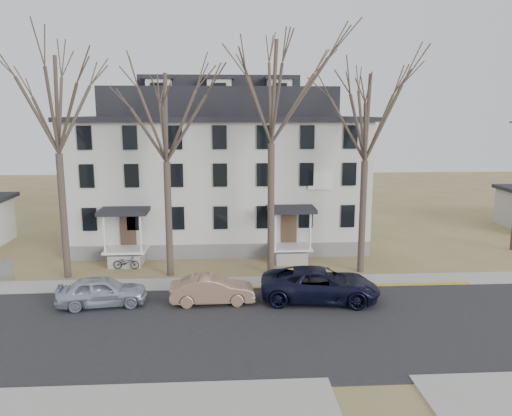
{
  "coord_description": "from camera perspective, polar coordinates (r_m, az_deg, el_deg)",
  "views": [
    {
      "loc": [
        -1.61,
        -18.92,
        9.54
      ],
      "look_at": [
        0.07,
        9.0,
        4.17
      ],
      "focal_mm": 35.0,
      "sensor_mm": 36.0,
      "label": 1
    }
  ],
  "objects": [
    {
      "name": "ground",
      "position": [
        21.25,
        1.32,
        -15.82
      ],
      "size": [
        120.0,
        120.0,
        0.0
      ],
      "primitive_type": "plane",
      "color": "olive",
      "rests_on": "ground"
    },
    {
      "name": "main_road",
      "position": [
        23.05,
        0.89,
        -13.59
      ],
      "size": [
        120.0,
        10.0,
        0.04
      ],
      "primitive_type": "cube",
      "color": "#27272A",
      "rests_on": "ground"
    },
    {
      "name": "far_sidewalk",
      "position": [
        28.6,
        -0.02,
        -8.62
      ],
      "size": [
        120.0,
        2.0,
        0.08
      ],
      "primitive_type": "cube",
      "color": "#A09F97",
      "rests_on": "ground"
    },
    {
      "name": "yellow_curb",
      "position": [
        28.49,
        10.3,
        -8.88
      ],
      "size": [
        14.0,
        0.25,
        0.06
      ],
      "primitive_type": "cube",
      "color": "gold",
      "rests_on": "ground"
    },
    {
      "name": "boarding_house",
      "position": [
        37.11,
        -4.04,
        4.4
      ],
      "size": [
        20.8,
        12.36,
        12.05
      ],
      "color": "slate",
      "rests_on": "ground"
    },
    {
      "name": "tree_far_left",
      "position": [
        30.23,
        -22.02,
        11.61
      ],
      "size": [
        8.4,
        8.4,
        13.72
      ],
      "color": "#473B31",
      "rests_on": "ground"
    },
    {
      "name": "tree_mid_left",
      "position": [
        28.92,
        -10.36,
        10.81
      ],
      "size": [
        7.8,
        7.8,
        12.74
      ],
      "color": "#473B31",
      "rests_on": "ground"
    },
    {
      "name": "tree_center",
      "position": [
        28.88,
        1.8,
        13.92
      ],
      "size": [
        9.0,
        9.0,
        14.7
      ],
      "color": "#473B31",
      "rests_on": "ground"
    },
    {
      "name": "tree_mid_right",
      "position": [
        29.84,
        12.55,
        10.73
      ],
      "size": [
        7.8,
        7.8,
        12.74
      ],
      "color": "#473B31",
      "rests_on": "ground"
    },
    {
      "name": "car_silver",
      "position": [
        26.36,
        -17.19,
        -9.14
      ],
      "size": [
        4.57,
        2.31,
        1.49
      ],
      "primitive_type": "imported",
      "rotation": [
        0.0,
        0.0,
        1.7
      ],
      "color": "#AEB2C7",
      "rests_on": "ground"
    },
    {
      "name": "car_tan",
      "position": [
        25.64,
        -4.99,
        -9.35
      ],
      "size": [
        4.28,
        1.61,
        1.4
      ],
      "primitive_type": "imported",
      "rotation": [
        0.0,
        0.0,
        1.6
      ],
      "color": "#946F58",
      "rests_on": "ground"
    },
    {
      "name": "car_navy",
      "position": [
        26.05,
        7.33,
        -8.74
      ],
      "size": [
        6.33,
        3.51,
        1.68
      ],
      "primitive_type": "imported",
      "rotation": [
        0.0,
        0.0,
        1.45
      ],
      "color": "black",
      "rests_on": "ground"
    },
    {
      "name": "bicycle_left",
      "position": [
        31.89,
        -14.62,
        -6.12
      ],
      "size": [
        1.65,
        0.74,
        0.84
      ],
      "primitive_type": "imported",
      "rotation": [
        0.0,
        0.0,
        1.45
      ],
      "color": "black",
      "rests_on": "ground"
    }
  ]
}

